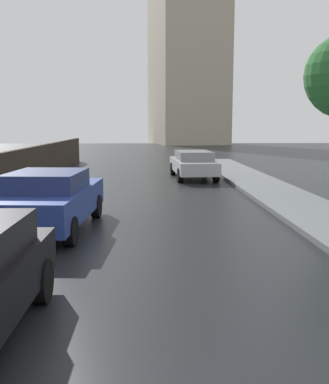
# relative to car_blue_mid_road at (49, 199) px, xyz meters

# --- Properties ---
(car_blue_mid_road) EXTENTS (2.13, 4.55, 1.42)m
(car_blue_mid_road) POSITION_rel_car_blue_mid_road_xyz_m (0.00, 0.00, 0.00)
(car_blue_mid_road) COLOR navy
(car_blue_mid_road) RESTS_ON ground
(car_silver_far_ahead) EXTENTS (2.00, 4.64, 1.29)m
(car_silver_far_ahead) POSITION_rel_car_blue_mid_road_xyz_m (4.48, 10.27, -0.05)
(car_silver_far_ahead) COLOR #B2B5BA
(car_silver_far_ahead) RESTS_ON ground
(distant_tower) EXTENTS (10.31, 12.48, 29.84)m
(distant_tower) POSITION_rel_car_blue_mid_road_xyz_m (7.60, 49.36, 14.18)
(distant_tower) COLOR #B2A88E
(distant_tower) RESTS_ON ground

